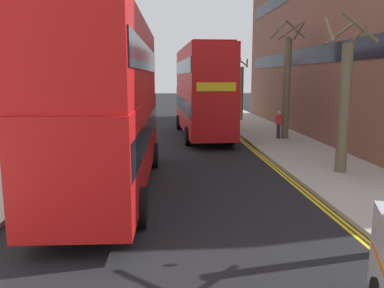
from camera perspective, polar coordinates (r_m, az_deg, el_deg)
sidewalk_right at (r=18.27m, az=17.95°, el=-2.45°), size 4.00×80.00×0.14m
sidewalk_left at (r=18.03m, az=-24.06°, el=-2.99°), size 4.00×80.00×0.14m
kerb_line_outer at (r=15.74m, az=13.54°, el=-4.41°), size 0.10×56.00×0.01m
kerb_line_inner at (r=15.70m, az=12.98°, el=-4.43°), size 0.10×56.00×0.01m
double_decker_bus_away at (r=13.12m, az=-11.97°, el=6.24°), size 3.01×10.87×5.64m
double_decker_bus_oncoming at (r=25.02m, az=1.47°, el=8.06°), size 3.08×10.88×5.64m
pedestrian_far at (r=23.86m, az=12.55°, el=2.82°), size 0.34×0.22×1.62m
street_tree_near at (r=23.98m, az=13.66°, el=8.54°), size 2.05×1.95×6.92m
street_tree_mid at (r=33.64m, az=7.20°, el=7.78°), size 1.62×1.85×5.56m
street_tree_far at (r=15.95m, az=21.34°, el=5.66°), size 1.67×1.67×5.91m
townhouse_terrace_right at (r=28.95m, az=25.29°, el=14.53°), size 10.08×28.00×13.27m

